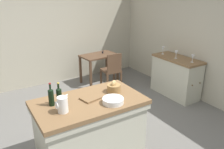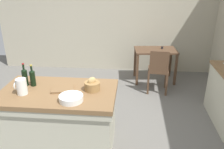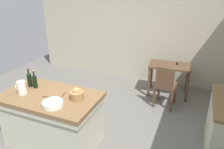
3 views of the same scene
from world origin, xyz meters
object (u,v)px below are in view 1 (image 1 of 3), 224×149
Objects in this scene: writing_desk at (99,59)px; wooden_chair at (112,70)px; pitcher at (63,104)px; wine_bottle_dark at (59,95)px; island_table at (90,125)px; cutting_board at (92,98)px; wine_glass_far_left at (193,57)px; wash_bowl at (113,101)px; wine_glass_middle at (163,49)px; wine_glass_left at (176,53)px; wine_bottle_amber at (51,96)px; bread_basket at (114,88)px; side_cabinet at (176,77)px.

wooden_chair reaches higher than writing_desk.
wine_bottle_dark reaches higher than pitcher.
cutting_board reaches higher than island_table.
wooden_chair is 2.72m from pitcher.
wine_glass_far_left is (2.56, 0.41, 0.52)m from island_table.
wine_bottle_dark is at bearing -128.82° from writing_desk.
wash_bowl is 2.67m from wine_glass_middle.
pitcher is 1.45× the size of wine_glass_left.
pitcher is 0.25m from wine_bottle_amber.
pitcher is at bearing -169.86° from wine_glass_far_left.
wooden_chair is at bearing 50.66° from island_table.
wine_glass_far_left is (2.97, 0.53, 0.02)m from pitcher.
wine_bottle_dark is 2.94m from wine_glass_left.
bread_basket is (-1.00, -2.32, 0.31)m from writing_desk.
wine_glass_far_left is at bearing 15.69° from wash_bowl.
wine_bottle_amber reaches higher than island_table.
wooden_chair is 1.82m from wine_glass_far_left.
wooden_chair is 2.91× the size of wine_bottle_amber.
bread_basket is at bearing 12.10° from pitcher.
wine_glass_middle is at bearing 24.45° from pitcher.
pitcher is 0.86× the size of wash_bowl.
cutting_board is 0.55m from wine_bottle_amber.
cutting_board is (-1.41, -1.75, 0.37)m from wooden_chair.
wooden_chair reaches higher than island_table.
side_cabinet is 1.24× the size of wooden_chair.
pitcher reaches higher than wash_bowl.
island_table is 8.85× the size of wine_glass_left.
pitcher is 0.78× the size of wine_bottle_amber.
writing_desk is 3.19× the size of wine_bottle_dark.
cutting_board is at bearing -175.62° from bread_basket.
wash_bowl is 1.00× the size of cutting_board.
wash_bowl is at bearing -147.37° from wine_glass_middle.
writing_desk is 3.87× the size of pitcher.
writing_desk is at bearing 51.18° from wine_bottle_dark.
side_cabinet is 0.67m from wine_glass_far_left.
wine_bottle_amber is 3.15m from wine_glass_middle.
island_table is 2.66m from side_cabinet.
wash_bowl is (0.24, -0.24, 0.43)m from island_table.
writing_desk is 2.55m from bread_basket.
side_cabinet is 3.96× the size of cutting_board.
wine_bottle_dark is (-2.91, -0.67, 0.54)m from side_cabinet.
pitcher is 3.02m from wine_glass_far_left.
wine_bottle_dark reaches higher than wash_bowl.
wine_glass_left reaches higher than bread_basket.
wine_glass_middle is (2.86, 1.08, 0.02)m from wine_bottle_dark.
wine_glass_left is at bearing 19.62° from bread_basket.
wine_bottle_amber is (-0.72, 0.37, 0.09)m from wash_bowl.
wine_glass_far_left is at bearing 9.18° from island_table.
island_table is 0.66m from pitcher.
side_cabinet is at bearing -3.28° from wine_glass_left.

